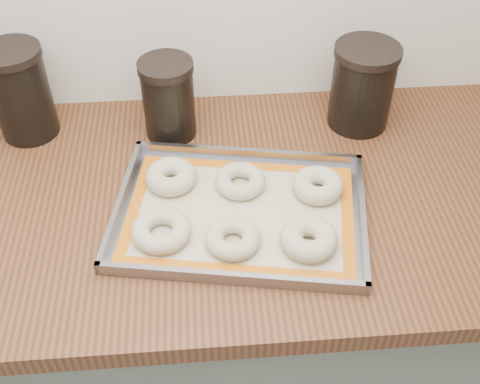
{
  "coord_description": "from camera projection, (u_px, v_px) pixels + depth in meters",
  "views": [
    {
      "loc": [
        -0.08,
        0.84,
        1.71
      ],
      "look_at": [
        -0.02,
        1.61,
        0.96
      ],
      "focal_mm": 45.0,
      "sensor_mm": 36.0,
      "label": 1
    }
  ],
  "objects": [
    {
      "name": "baking_mat",
      "position": [
        240.0,
        213.0,
        1.12
      ],
      "size": [
        0.46,
        0.36,
        0.0
      ],
      "rotation": [
        0.0,
        0.0,
        -0.18
      ],
      "color": "#C6B793",
      "rests_on": "baking_tray"
    },
    {
      "name": "cabinet",
      "position": [
        247.0,
        327.0,
        1.5
      ],
      "size": [
        3.0,
        0.65,
        0.86
      ],
      "primitive_type": "cube",
      "color": "slate",
      "rests_on": "floor"
    },
    {
      "name": "bagel_front_mid",
      "position": [
        233.0,
        238.0,
        1.05
      ],
      "size": [
        0.11,
        0.11,
        0.03
      ],
      "primitive_type": "torus",
      "rotation": [
        0.0,
        0.0,
        0.1
      ],
      "color": "#BBAF91",
      "rests_on": "baking_mat"
    },
    {
      "name": "canister_left",
      "position": [
        21.0,
        92.0,
        1.24
      ],
      "size": [
        0.13,
        0.13,
        0.2
      ],
      "color": "black",
      "rests_on": "countertop"
    },
    {
      "name": "countertop",
      "position": [
        249.0,
        199.0,
        1.18
      ],
      "size": [
        3.06,
        0.68,
        0.04
      ],
      "primitive_type": "cube",
      "color": "brown",
      "rests_on": "cabinet"
    },
    {
      "name": "canister_right",
      "position": [
        362.0,
        86.0,
        1.27
      ],
      "size": [
        0.14,
        0.14,
        0.18
      ],
      "color": "black",
      "rests_on": "countertop"
    },
    {
      "name": "bagel_back_right",
      "position": [
        318.0,
        185.0,
        1.15
      ],
      "size": [
        0.13,
        0.13,
        0.04
      ],
      "primitive_type": "torus",
      "rotation": [
        0.0,
        0.0,
        -0.47
      ],
      "color": "#BBAF91",
      "rests_on": "baking_mat"
    },
    {
      "name": "bagel_back_left",
      "position": [
        171.0,
        177.0,
        1.17
      ],
      "size": [
        0.13,
        0.13,
        0.04
      ],
      "primitive_type": "torus",
      "rotation": [
        0.0,
        0.0,
        -0.42
      ],
      "color": "#BBAF91",
      "rests_on": "baking_mat"
    },
    {
      "name": "canister_mid",
      "position": [
        168.0,
        99.0,
        1.24
      ],
      "size": [
        0.11,
        0.11,
        0.17
      ],
      "color": "black",
      "rests_on": "countertop"
    },
    {
      "name": "bagel_back_mid",
      "position": [
        240.0,
        181.0,
        1.16
      ],
      "size": [
        0.11,
        0.11,
        0.03
      ],
      "primitive_type": "torus",
      "rotation": [
        0.0,
        0.0,
        0.11
      ],
      "color": "#BBAF91",
      "rests_on": "baking_mat"
    },
    {
      "name": "baking_tray",
      "position": [
        240.0,
        213.0,
        1.12
      ],
      "size": [
        0.51,
        0.41,
        0.03
      ],
      "rotation": [
        0.0,
        0.0,
        -0.18
      ],
      "color": "gray",
      "rests_on": "countertop"
    },
    {
      "name": "bagel_front_right",
      "position": [
        309.0,
        239.0,
        1.05
      ],
      "size": [
        0.14,
        0.14,
        0.04
      ],
      "primitive_type": "torus",
      "rotation": [
        0.0,
        0.0,
        -0.49
      ],
      "color": "#BBAF91",
      "rests_on": "baking_mat"
    },
    {
      "name": "bagel_front_left",
      "position": [
        161.0,
        230.0,
        1.07
      ],
      "size": [
        0.12,
        0.12,
        0.03
      ],
      "primitive_type": "torus",
      "rotation": [
        0.0,
        0.0,
        0.15
      ],
      "color": "#BBAF91",
      "rests_on": "baking_mat"
    }
  ]
}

